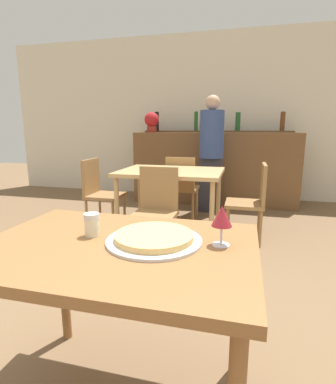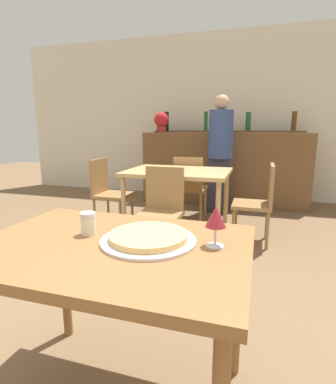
# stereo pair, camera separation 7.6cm
# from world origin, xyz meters

# --- Properties ---
(wall_back) EXTENTS (8.00, 0.05, 2.80)m
(wall_back) POSITION_xyz_m (0.00, 4.39, 1.40)
(wall_back) COLOR silver
(wall_back) RESTS_ON ground_plane
(dining_table_near) EXTENTS (1.09, 0.78, 0.76)m
(dining_table_near) POSITION_xyz_m (0.00, 0.00, 0.67)
(dining_table_near) COLOR brown
(dining_table_near) RESTS_ON ground_plane
(dining_table_far) EXTENTS (1.13, 0.85, 0.75)m
(dining_table_far) POSITION_xyz_m (-0.32, 2.20, 0.67)
(dining_table_far) COLOR tan
(dining_table_far) RESTS_ON ground_plane
(bar_counter) EXTENTS (2.60, 0.56, 1.15)m
(bar_counter) POSITION_xyz_m (0.00, 3.88, 0.57)
(bar_counter) COLOR brown
(bar_counter) RESTS_ON ground_plane
(bar_back_shelf) EXTENTS (2.39, 0.24, 0.34)m
(bar_back_shelf) POSITION_xyz_m (0.01, 4.02, 1.20)
(bar_back_shelf) COLOR brown
(bar_back_shelf) RESTS_ON bar_counter
(chair_far_side_front) EXTENTS (0.40, 0.40, 0.85)m
(chair_far_side_front) POSITION_xyz_m (-0.32, 1.60, 0.49)
(chair_far_side_front) COLOR olive
(chair_far_side_front) RESTS_ON ground_plane
(chair_far_side_back) EXTENTS (0.40, 0.40, 0.85)m
(chair_far_side_back) POSITION_xyz_m (-0.32, 2.79, 0.49)
(chair_far_side_back) COLOR olive
(chair_far_side_back) RESTS_ON ground_plane
(chair_far_side_left) EXTENTS (0.40, 0.40, 0.85)m
(chair_far_side_left) POSITION_xyz_m (-1.21, 2.20, 0.49)
(chair_far_side_left) COLOR olive
(chair_far_side_left) RESTS_ON ground_plane
(chair_far_side_right) EXTENTS (0.40, 0.40, 0.85)m
(chair_far_side_right) POSITION_xyz_m (0.58, 2.20, 0.49)
(chair_far_side_right) COLOR olive
(chair_far_side_right) RESTS_ON ground_plane
(pizza_tray) EXTENTS (0.39, 0.39, 0.04)m
(pizza_tray) POSITION_xyz_m (0.14, 0.05, 0.78)
(pizza_tray) COLOR silver
(pizza_tray) RESTS_ON dining_table_near
(cheese_shaker) EXTENTS (0.07, 0.07, 0.10)m
(cheese_shaker) POSITION_xyz_m (-0.14, 0.06, 0.81)
(cheese_shaker) COLOR beige
(cheese_shaker) RESTS_ON dining_table_near
(person_standing) EXTENTS (0.34, 0.34, 1.67)m
(person_standing) POSITION_xyz_m (0.01, 3.30, 0.90)
(person_standing) COLOR #2D2D38
(person_standing) RESTS_ON ground_plane
(wine_glass) EXTENTS (0.08, 0.08, 0.16)m
(wine_glass) POSITION_xyz_m (0.40, 0.09, 0.87)
(wine_glass) COLOR silver
(wine_glass) RESTS_ON dining_table_near
(potted_plant) EXTENTS (0.24, 0.24, 0.33)m
(potted_plant) POSITION_xyz_m (-1.05, 3.83, 1.33)
(potted_plant) COLOR maroon
(potted_plant) RESTS_ON bar_counter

